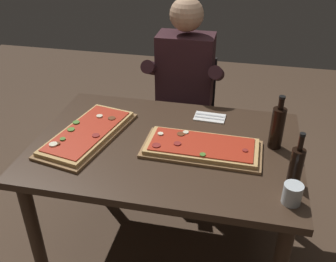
# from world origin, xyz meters

# --- Properties ---
(ground_plane) EXTENTS (6.40, 6.40, 0.00)m
(ground_plane) POSITION_xyz_m (0.00, 0.00, 0.00)
(ground_plane) COLOR #4C3828
(dining_table) EXTENTS (1.40, 0.96, 0.74)m
(dining_table) POSITION_xyz_m (0.00, 0.00, 0.64)
(dining_table) COLOR #3D2B1E
(dining_table) RESTS_ON ground_plane
(pizza_rectangular_front) EXTENTS (0.61, 0.29, 0.05)m
(pizza_rectangular_front) POSITION_xyz_m (0.19, -0.02, 0.76)
(pizza_rectangular_front) COLOR olive
(pizza_rectangular_front) RESTS_ON dining_table
(pizza_rectangular_left) EXTENTS (0.40, 0.66, 0.05)m
(pizza_rectangular_left) POSITION_xyz_m (-0.43, -0.02, 0.76)
(pizza_rectangular_left) COLOR olive
(pizza_rectangular_left) RESTS_ON dining_table
(wine_bottle_dark) EXTENTS (0.07, 0.07, 0.29)m
(wine_bottle_dark) POSITION_xyz_m (0.56, 0.09, 0.86)
(wine_bottle_dark) COLOR black
(wine_bottle_dark) RESTS_ON dining_table
(oil_bottle_amber) EXTENTS (0.06, 0.06, 0.27)m
(oil_bottle_amber) POSITION_xyz_m (0.63, -0.20, 0.84)
(oil_bottle_amber) COLOR black
(oil_bottle_amber) RESTS_ON dining_table
(tumbler_near_camera) EXTENTS (0.08, 0.08, 0.09)m
(tumbler_near_camera) POSITION_xyz_m (0.62, -0.33, 0.78)
(tumbler_near_camera) COLOR silver
(tumbler_near_camera) RESTS_ON dining_table
(napkin_cutlery_set) EXTENTS (0.19, 0.12, 0.01)m
(napkin_cutlery_set) POSITION_xyz_m (0.19, 0.33, 0.74)
(napkin_cutlery_set) COLOR white
(napkin_cutlery_set) RESTS_ON dining_table
(diner_chair) EXTENTS (0.44, 0.44, 0.87)m
(diner_chair) POSITION_xyz_m (-0.04, 0.86, 0.49)
(diner_chair) COLOR black
(diner_chair) RESTS_ON ground_plane
(seated_diner) EXTENTS (0.53, 0.41, 1.33)m
(seated_diner) POSITION_xyz_m (-0.04, 0.74, 0.74)
(seated_diner) COLOR #23232D
(seated_diner) RESTS_ON ground_plane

